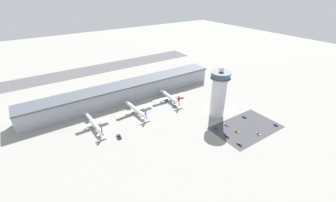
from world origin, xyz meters
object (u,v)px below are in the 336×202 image
at_px(car_maroon_suv, 226,125).
at_px(car_green_van, 237,131).
at_px(service_truck_baggage, 166,100).
at_px(car_silver_sedan, 240,144).
at_px(airplane_gate_bravo, 136,110).
at_px(service_truck_catering, 175,105).
at_px(car_red_hatchback, 276,125).
at_px(airplane_gate_charlie, 170,97).
at_px(car_white_wagon, 258,134).
at_px(car_grey_coupe, 244,117).
at_px(car_navy_sedan, 216,129).
at_px(control_tower, 219,93).
at_px(service_truck_fuel, 119,136).
at_px(car_black_suv, 227,136).
at_px(airplane_gate_alpha, 94,123).

bearing_deg(car_maroon_suv, car_green_van, -91.07).
height_order(service_truck_baggage, car_silver_sedan, service_truck_baggage).
relative_size(airplane_gate_bravo, car_silver_sedan, 8.78).
distance_m(service_truck_catering, car_red_hatchback, 103.20).
height_order(airplane_gate_charlie, car_green_van, airplane_gate_charlie).
height_order(service_truck_catering, car_white_wagon, service_truck_catering).
bearing_deg(service_truck_catering, car_red_hatchback, -55.75).
bearing_deg(car_grey_coupe, airplane_gate_bravo, 141.44).
xyz_separation_m(airplane_gate_charlie, car_silver_sedan, (3.91, -98.95, -4.08)).
bearing_deg(airplane_gate_charlie, car_green_van, -79.20).
bearing_deg(car_white_wagon, car_grey_coupe, 64.33).
distance_m(service_truck_catering, car_navy_sedan, 58.33).
xyz_separation_m(service_truck_catering, car_red_hatchback, (58.07, -85.31, -0.49)).
distance_m(control_tower, service_truck_catering, 52.70).
bearing_deg(service_truck_fuel, service_truck_baggage, 25.56).
bearing_deg(car_black_suv, car_red_hatchback, -14.40).
bearing_deg(airplane_gate_bravo, car_silver_sedan, -63.04).
relative_size(car_green_van, car_navy_sedan, 1.00).
bearing_deg(service_truck_baggage, airplane_gate_charlie, -26.24).
bearing_deg(car_red_hatchback, airplane_gate_charlie, 119.33).
bearing_deg(car_black_suv, car_navy_sedan, 90.09).
bearing_deg(airplane_gate_charlie, service_truck_fuel, -156.71).
xyz_separation_m(airplane_gate_bravo, car_maroon_suv, (61.34, -69.13, -3.37)).
bearing_deg(airplane_gate_charlie, car_white_wagon, -73.11).
bearing_deg(airplane_gate_bravo, airplane_gate_alpha, -177.06).
height_order(control_tower, service_truck_baggage, control_tower).
bearing_deg(service_truck_fuel, airplane_gate_bravo, 43.44).
bearing_deg(car_white_wagon, control_tower, 99.35).
relative_size(control_tower, car_red_hatchback, 12.73).
height_order(car_green_van, car_red_hatchback, car_red_hatchback).
distance_m(control_tower, car_red_hatchback, 61.85).
relative_size(service_truck_catering, car_silver_sedan, 1.55).
bearing_deg(car_silver_sedan, control_tower, 68.26).
bearing_deg(car_grey_coupe, service_truck_catering, 127.20).
height_order(car_maroon_suv, car_black_suv, car_maroon_suv).
bearing_deg(car_navy_sedan, service_truck_fuel, 154.36).
height_order(airplane_gate_alpha, airplane_gate_charlie, airplane_gate_charlie).
xyz_separation_m(service_truck_fuel, car_red_hatchback, (131.95, -65.72, -0.45)).
height_order(airplane_gate_alpha, service_truck_fuel, airplane_gate_alpha).
distance_m(car_green_van, car_black_suv, 12.65).
bearing_deg(car_red_hatchback, car_black_suv, 165.60).
distance_m(airplane_gate_bravo, service_truck_fuel, 43.64).
xyz_separation_m(airplane_gate_alpha, airplane_gate_bravo, (44.61, 2.29, -0.40)).
bearing_deg(control_tower, car_grey_coupe, -44.71).
bearing_deg(airplane_gate_bravo, car_green_van, -53.30).
relative_size(airplane_gate_charlie, service_truck_fuel, 6.49).
distance_m(control_tower, car_white_wagon, 52.41).
xyz_separation_m(airplane_gate_bravo, service_truck_baggage, (41.13, 4.85, -3.04)).
relative_size(airplane_gate_charlie, service_truck_catering, 5.66).
xyz_separation_m(service_truck_baggage, car_green_van, (19.97, -86.82, -0.33)).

